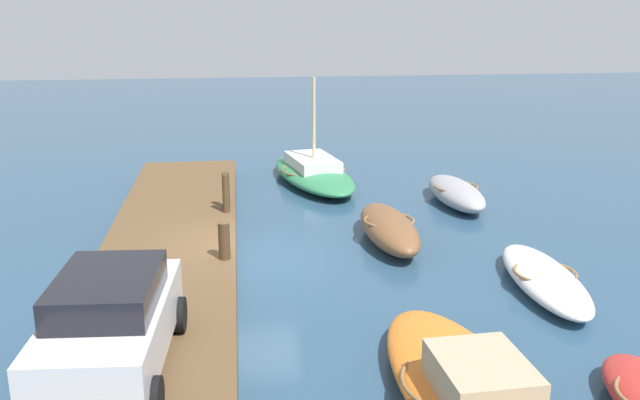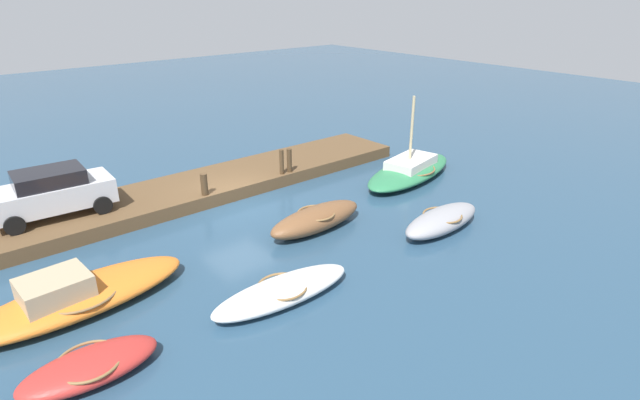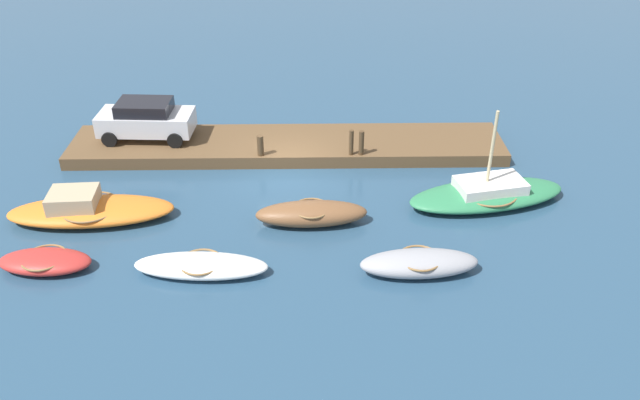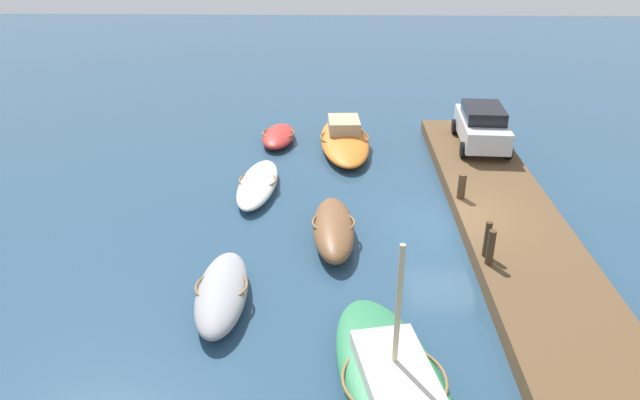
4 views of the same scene
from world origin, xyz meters
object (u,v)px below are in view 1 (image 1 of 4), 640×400
Objects in this scene: mooring_post_mid_west at (226,194)px; rowboat_white at (545,279)px; motorboat_orange at (468,389)px; rowboat_grey at (456,193)px; sailboat_green at (313,172)px; mooring_post_mid_east at (224,241)px; parked_car at (110,322)px; mooring_post_west at (226,190)px; rowboat_brown at (389,228)px.

rowboat_white is at bearing 53.93° from mooring_post_mid_west.
motorboat_orange is 11.79m from rowboat_grey.
rowboat_grey is 5.24m from sailboat_green.
parked_car is (4.91, -1.70, 0.43)m from mooring_post_mid_east.
mooring_post_mid_west is (-5.14, -7.06, 0.77)m from rowboat_white.
mooring_post_west is 1.19× the size of mooring_post_mid_east.
sailboat_green is (-10.04, -4.09, 0.10)m from rowboat_white.
rowboat_brown is 4.77m from mooring_post_mid_east.
rowboat_white is at bearing 140.76° from motorboat_orange.
rowboat_white is 4.19× the size of mooring_post_west.
parked_car is at bearing -30.87° from sailboat_green.
mooring_post_mid_east is (4.09, 0.00, -0.08)m from mooring_post_west.
mooring_post_mid_west is at bearing -122.90° from rowboat_white.
sailboat_green reaches higher than rowboat_white.
mooring_post_west is 9.17m from parked_car.
motorboat_orange is 5.72m from parked_car.
mooring_post_mid_west is 8.76m from parked_car.
mooring_post_west is 0.26× the size of parked_car.
parked_car is at bearing -43.05° from rowboat_brown.
mooring_post_mid_east is (-1.46, -7.06, 0.67)m from rowboat_white.
rowboat_white is (3.50, 2.78, -0.13)m from rowboat_brown.
mooring_post_west is (-9.99, -3.85, 0.63)m from motorboat_orange.
rowboat_grey is at bearing 127.12° from mooring_post_mid_east.
parked_car reaches higher than rowboat_grey.
rowboat_white is 9.01m from mooring_post_west.
rowboat_white is at bearing 78.29° from mooring_post_mid_east.
sailboat_green is at bearing -171.03° from rowboat_brown.
mooring_post_mid_east is 0.22× the size of parked_car.
sailboat_green is at bearing -129.64° from rowboat_grey.
parked_car is (3.45, -8.76, 1.10)m from rowboat_white.
motorboat_orange is at bearing 83.14° from parked_car.
mooring_post_west reaches higher than rowboat_grey.
parked_car reaches higher than motorboat_orange.
parked_car is at bearing -19.07° from mooring_post_mid_east.
rowboat_grey is at bearing 137.21° from rowboat_brown.
sailboat_green is (-3.16, -4.19, 0.02)m from rowboat_grey.
rowboat_brown is at bearing 173.51° from motorboat_orange.
rowboat_white is 6.88m from rowboat_grey.
rowboat_white is 7.24m from mooring_post_mid_east.
sailboat_green is 1.58× the size of parked_car.
sailboat_green reaches higher than mooring_post_mid_east.
parked_car is (9.00, -1.70, 0.35)m from mooring_post_west.
sailboat_green reaches higher than motorboat_orange.
parked_car is at bearing -43.18° from rowboat_grey.
motorboat_orange is 14.50m from sailboat_green.
rowboat_white is 5.00× the size of mooring_post_mid_east.
mooring_post_mid_east is (8.58, -2.97, 0.56)m from sailboat_green.
motorboat_orange is at bearing -5.46° from rowboat_brown.
rowboat_brown is at bearing -138.43° from rowboat_white.
mooring_post_west is at bearing -117.93° from rowboat_brown.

